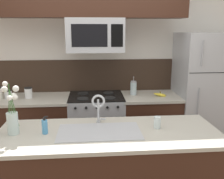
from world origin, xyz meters
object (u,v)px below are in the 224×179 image
(storage_jar_medium, at_px, (8,95))
(sink_faucet, at_px, (99,105))
(banana_bunch, at_px, (160,95))
(drinking_glass, at_px, (157,122))
(flower_vase, at_px, (12,117))
(refrigerator, at_px, (203,95))
(dish_soap_bottle, at_px, (45,126))
(stove_range, at_px, (97,126))
(french_press, at_px, (133,88))
(storage_jar_tall, at_px, (0,93))
(microwave, at_px, (95,35))
(storage_jar_short, at_px, (28,93))

(storage_jar_medium, xyz_separation_m, sink_faucet, (1.19, -1.03, 0.14))
(banana_bunch, bearing_deg, drinking_glass, -106.94)
(sink_faucet, xyz_separation_m, flower_vase, (-0.78, -0.17, -0.04))
(refrigerator, height_order, dish_soap_bottle, refrigerator)
(stove_range, height_order, storage_jar_medium, storage_jar_medium)
(french_press, height_order, dish_soap_bottle, french_press)
(stove_range, distance_m, storage_jar_tall, 1.41)
(drinking_glass, bearing_deg, microwave, 115.19)
(sink_faucet, xyz_separation_m, dish_soap_bottle, (-0.50, -0.20, -0.13))
(refrigerator, relative_size, dish_soap_bottle, 10.82)
(banana_bunch, bearing_deg, storage_jar_medium, 178.88)
(sink_faucet, bearing_deg, storage_jar_tall, 141.18)
(microwave, relative_size, flower_vase, 1.53)
(banana_bunch, bearing_deg, flower_vase, -145.37)
(refrigerator, xyz_separation_m, drinking_glass, (-1.02, -1.22, 0.07))
(storage_jar_medium, distance_m, french_press, 1.73)
(storage_jar_tall, relative_size, french_press, 0.61)
(drinking_glass, bearing_deg, french_press, 90.73)
(drinking_glass, bearing_deg, storage_jar_tall, 146.97)
(stove_range, bearing_deg, french_press, 6.36)
(flower_vase, bearing_deg, storage_jar_medium, 109.10)
(sink_faucet, distance_m, dish_soap_bottle, 0.55)
(storage_jar_tall, xyz_separation_m, flower_vase, (0.53, -1.23, 0.08))
(french_press, bearing_deg, stove_range, -173.64)
(banana_bunch, bearing_deg, dish_soap_bottle, -139.69)
(dish_soap_bottle, bearing_deg, microwave, 68.11)
(storage_jar_short, height_order, sink_faucet, sink_faucet)
(stove_range, distance_m, flower_vase, 1.56)
(refrigerator, bearing_deg, storage_jar_tall, -179.80)
(banana_bunch, relative_size, drinking_glass, 1.67)
(stove_range, bearing_deg, microwave, -89.84)
(storage_jar_tall, bearing_deg, banana_bunch, -1.81)
(banana_bunch, bearing_deg, french_press, 161.72)
(storage_jar_medium, bearing_deg, microwave, -0.09)
(storage_jar_short, distance_m, flower_vase, 1.23)
(refrigerator, relative_size, french_press, 6.68)
(dish_soap_bottle, relative_size, drinking_glass, 1.45)
(storage_jar_tall, xyz_separation_m, storage_jar_medium, (0.12, -0.03, -0.02))
(microwave, bearing_deg, drinking_glass, -64.81)
(storage_jar_medium, distance_m, sink_faucet, 1.58)
(stove_range, height_order, drinking_glass, drinking_glass)
(banana_bunch, xyz_separation_m, dish_soap_bottle, (-1.39, -1.18, 0.05))
(storage_jar_tall, bearing_deg, sink_faucet, -38.82)
(french_press, bearing_deg, storage_jar_short, -177.57)
(stove_range, relative_size, banana_bunch, 4.87)
(storage_jar_tall, height_order, sink_faucet, sink_faucet)
(microwave, height_order, drinking_glass, microwave)
(storage_jar_medium, height_order, banana_bunch, storage_jar_medium)
(refrigerator, height_order, french_press, refrigerator)
(microwave, relative_size, storage_jar_tall, 4.58)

